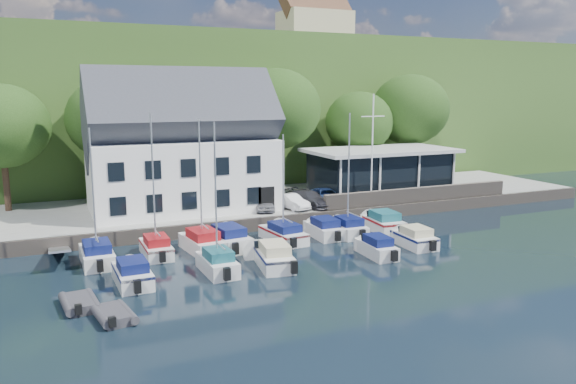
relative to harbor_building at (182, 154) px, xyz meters
name	(u,v)px	position (x,y,z in m)	size (l,w,h in m)	color
ground	(369,269)	(7.00, -16.50, -5.35)	(180.00, 180.00, 0.00)	black
quay	(261,205)	(7.00, 1.00, -4.85)	(60.00, 13.00, 1.00)	gray
quay_face	(292,221)	(7.00, -5.50, -4.85)	(60.00, 0.30, 1.00)	#5F564C
hillside	(159,106)	(7.00, 45.50, 2.65)	(160.00, 75.00, 16.00)	#2F4D1D
field_patch	(195,56)	(15.00, 53.50, 10.80)	(50.00, 30.00, 0.30)	#566130
farmhouse	(315,25)	(29.00, 35.50, 14.75)	(10.40, 7.00, 8.20)	#C7B293
harbor_building	(182,154)	(0.00, 0.00, 0.00)	(14.40, 8.20, 8.70)	white
club_pavilion	(380,171)	(18.00, -0.50, -2.30)	(13.20, 7.20, 4.10)	black
seawall	(419,194)	(19.00, -5.10, -3.75)	(18.00, 0.50, 1.20)	#5F564C
gangway	(60,260)	(-9.50, -7.50, -5.35)	(1.20, 6.00, 1.40)	silver
car_silver	(263,202)	(5.59, -3.11, -3.74)	(1.44, 3.58, 1.22)	#A6A6AB
car_white	(291,201)	(7.79, -3.51, -3.76)	(1.25, 3.59, 1.18)	silver
car_dgrey	(308,199)	(9.46, -3.24, -3.70)	(1.83, 4.51, 1.31)	#313136
car_blue	(326,196)	(11.29, -2.78, -3.68)	(1.54, 3.91, 1.34)	#2C4989
flagpole	(372,150)	(14.71, -4.31, 0.16)	(2.16, 0.20, 9.02)	white
tree_0	(3,148)	(-12.78, 4.73, 0.58)	(7.21, 7.21, 9.85)	#193710
tree_1	(114,140)	(-4.50, 5.41, 0.82)	(7.57, 7.57, 10.34)	#193710
tree_2	(216,139)	(4.58, 6.23, 0.58)	(7.21, 7.21, 9.86)	#193710
tree_3	(277,130)	(10.17, 5.07, 1.31)	(8.28, 8.28, 11.32)	#193710
tree_4	(359,138)	(18.88, 4.89, 0.25)	(6.74, 6.74, 9.21)	#193710
tree_5	(409,128)	(24.97, 4.97, 1.13)	(8.01, 8.01, 10.95)	#193710
boat_r1_0	(93,193)	(-7.45, -9.15, -0.99)	(1.94, 5.81, 8.71)	silver
boat_r1_1	(154,192)	(-3.89, -8.93, -1.23)	(1.72, 5.21, 8.24)	silver
boat_r1_2	(200,181)	(-0.97, -9.08, -0.75)	(2.01, 5.85, 9.20)	silver
boat_r1_3	(228,236)	(0.85, -8.86, -4.59)	(2.04, 6.17, 1.53)	silver
boat_r1_4	(283,182)	(4.82, -8.90, -1.23)	(1.96, 6.02, 8.24)	silver
boat_r1_5	(324,227)	(7.94, -8.95, -4.64)	(1.87, 5.18, 1.41)	silver
boat_r1_6	(349,177)	(9.69, -9.28, -1.10)	(1.90, 5.05, 8.50)	silver
boat_r1_7	(383,221)	(12.76, -9.13, -4.59)	(2.08, 5.56, 1.52)	silver
boat_r2_0	(132,271)	(-6.04, -13.69, -4.64)	(1.86, 5.21, 1.41)	silver
boat_r2_1	(216,197)	(-1.31, -13.66, -0.95)	(1.74, 5.21, 8.81)	silver
boat_r2_2	(273,254)	(2.07, -13.82, -4.61)	(1.92, 5.93, 1.47)	silver
boat_r2_3	(376,245)	(8.81, -14.45, -4.68)	(1.56, 4.91, 1.35)	silver
boat_r2_4	(414,236)	(12.33, -13.59, -4.66)	(1.89, 4.88, 1.38)	silver
dinghy_0	(80,301)	(-8.87, -16.11, -5.02)	(1.67, 2.79, 0.65)	#343338
dinghy_1	(113,313)	(-7.55, -18.21, -5.03)	(1.63, 2.71, 0.63)	#343338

